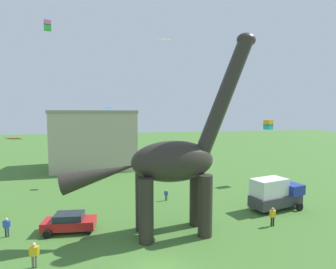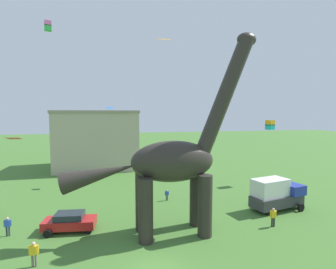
{
  "view_description": "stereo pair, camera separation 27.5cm",
  "coord_description": "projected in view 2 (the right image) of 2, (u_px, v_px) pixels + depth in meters",
  "views": [
    {
      "loc": [
        -2.76,
        -14.75,
        9.79
      ],
      "look_at": [
        2.19,
        6.58,
        8.04
      ],
      "focal_mm": 27.72,
      "sensor_mm": 36.0,
      "label": 1
    },
    {
      "loc": [
        -2.49,
        -14.81,
        9.79
      ],
      "look_at": [
        2.19,
        6.58,
        8.04
      ],
      "focal_mm": 27.72,
      "sensor_mm": 36.0,
      "label": 2
    }
  ],
  "objects": [
    {
      "name": "background_building_block",
      "position": [
        98.0,
        139.0,
        47.7
      ],
      "size": [
        14.31,
        11.78,
        10.35
      ],
      "color": "#B7A893",
      "rests_on": "ground_plane"
    },
    {
      "name": "person_strolling_adult",
      "position": [
        273.0,
        215.0,
        22.46
      ],
      "size": [
        0.62,
        0.27,
        1.65
      ],
      "rotation": [
        0.0,
        0.0,
        4.9
      ],
      "color": "black",
      "rests_on": "ground_plane"
    },
    {
      "name": "person_photographer",
      "position": [
        167.0,
        194.0,
        29.27
      ],
      "size": [
        0.47,
        0.21,
        1.25
      ],
      "rotation": [
        0.0,
        0.0,
        2.03
      ],
      "color": "#2D3347",
      "rests_on": "ground_plane"
    },
    {
      "name": "kite_near_low",
      "position": [
        14.0,
        138.0,
        15.99
      ],
      "size": [
        0.87,
        0.69,
        0.16
      ],
      "color": "red"
    },
    {
      "name": "kite_high_right",
      "position": [
        164.0,
        39.0,
        21.71
      ],
      "size": [
        1.13,
        0.84,
        0.29
      ],
      "color": "orange"
    },
    {
      "name": "parked_sedan_left",
      "position": [
        70.0,
        221.0,
        21.67
      ],
      "size": [
        4.38,
        2.26,
        1.55
      ],
      "rotation": [
        0.0,
        0.0,
        -0.12
      ],
      "color": "red",
      "rests_on": "ground_plane"
    },
    {
      "name": "dinosaur_sculpture",
      "position": [
        172.0,
        161.0,
        20.89
      ],
      "size": [
        15.78,
        3.34,
        16.5
      ],
      "rotation": [
        0.0,
        0.0,
        0.1
      ],
      "color": "#2D2823",
      "rests_on": "ground_plane"
    },
    {
      "name": "person_vendor_side",
      "position": [
        34.0,
        252.0,
        16.55
      ],
      "size": [
        0.62,
        0.27,
        1.65
      ],
      "rotation": [
        0.0,
        0.0,
        3.18
      ],
      "color": "#6B6056",
      "rests_on": "ground_plane"
    },
    {
      "name": "kite_mid_left",
      "position": [
        48.0,
        26.0,
        19.68
      ],
      "size": [
        0.6,
        0.6,
        0.71
      ],
      "color": "pink"
    },
    {
      "name": "parked_box_truck",
      "position": [
        276.0,
        194.0,
        26.46
      ],
      "size": [
        5.92,
        3.27,
        3.2
      ],
      "rotation": [
        0.0,
        0.0,
        0.22
      ],
      "color": "#38383D",
      "rests_on": "ground_plane"
    },
    {
      "name": "person_far_spectator",
      "position": [
        8.0,
        225.0,
        20.74
      ],
      "size": [
        0.58,
        0.26,
        1.55
      ],
      "rotation": [
        0.0,
        0.0,
        5.89
      ],
      "color": "#2D3347",
      "rests_on": "ground_plane"
    },
    {
      "name": "kite_mid_center",
      "position": [
        270.0,
        125.0,
        36.57
      ],
      "size": [
        1.2,
        1.2,
        1.34
      ],
      "color": "orange"
    },
    {
      "name": "kite_high_left",
      "position": [
        110.0,
        108.0,
        36.37
      ],
      "size": [
        1.03,
        0.79,
        1.23
      ],
      "color": "#287AE5"
    }
  ]
}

